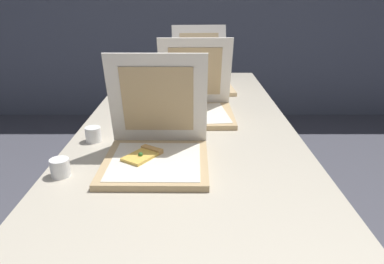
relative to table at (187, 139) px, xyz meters
name	(u,v)px	position (x,y,z in m)	size (l,w,h in m)	color
table	(187,139)	(0.00, 0.00, 0.00)	(0.93, 2.38, 0.73)	#BCB29E
pizza_box_front	(156,148)	(-0.10, -0.31, 0.10)	(0.36, 0.36, 0.37)	tan
pizza_box_middle	(196,105)	(0.04, 0.20, 0.10)	(0.36, 0.36, 0.36)	tan
pizza_box_back	(203,79)	(0.08, 0.75, 0.10)	(0.39, 0.49, 0.36)	tan
cup_white_near_left	(61,168)	(-0.40, -0.41, 0.07)	(0.06, 0.06, 0.06)	white
cup_white_mid	(126,122)	(-0.26, 0.02, 0.07)	(0.06, 0.06, 0.06)	white
cup_white_far	(145,98)	(-0.23, 0.40, 0.07)	(0.06, 0.06, 0.06)	white
cup_white_near_center	(94,134)	(-0.37, -0.12, 0.07)	(0.06, 0.06, 0.06)	white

